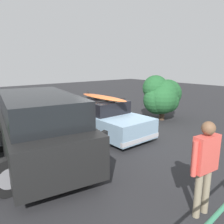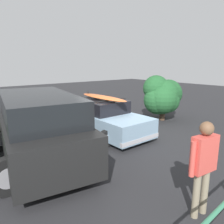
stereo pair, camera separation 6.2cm
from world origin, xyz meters
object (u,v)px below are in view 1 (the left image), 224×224
(sedan_car, at_px, (102,117))
(suv_car, at_px, (40,127))
(bush_near_left, at_px, (162,96))
(person_bystander, at_px, (205,161))

(sedan_car, xyz_separation_m, suv_car, (2.91, 1.00, 0.36))
(sedan_car, relative_size, suv_car, 0.87)
(suv_car, bearing_deg, bush_near_left, -173.66)
(person_bystander, bearing_deg, sedan_car, -107.02)
(sedan_car, height_order, person_bystander, person_bystander)
(bush_near_left, bearing_deg, person_bystander, 43.90)
(sedan_car, bearing_deg, suv_car, 19.00)
(sedan_car, xyz_separation_m, person_bystander, (1.56, 5.09, 0.44))
(sedan_car, bearing_deg, person_bystander, 72.98)
(sedan_car, bearing_deg, bush_near_left, 175.01)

